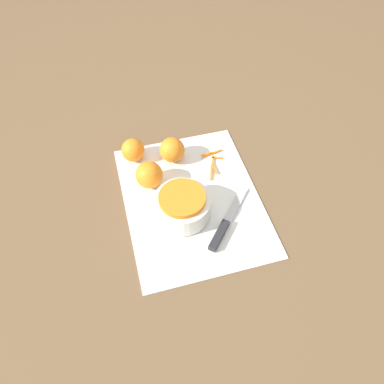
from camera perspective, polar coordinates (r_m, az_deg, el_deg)
The scene contains 8 objects.
ground_plane at distance 1.03m, azimuth 0.00°, elevation -1.22°, with size 4.00×4.00×0.00m, color brown.
cutting_board at distance 1.03m, azimuth 0.00°, elevation -1.12°, with size 0.47×0.36×0.01m.
bowl_speckled at distance 0.97m, azimuth -1.49°, elevation -2.03°, with size 0.15×0.15×0.07m.
knife at distance 0.97m, azimuth 4.76°, elevation -5.47°, with size 0.18×0.16×0.02m.
orange_left at distance 1.04m, azimuth -6.53°, elevation 2.60°, with size 0.08×0.08×0.08m.
orange_right at distance 1.10m, azimuth -3.04°, elevation 6.44°, with size 0.07×0.07×0.07m.
orange_back at distance 1.11m, azimuth -8.97°, elevation 6.33°, with size 0.07×0.07×0.07m.
peel_pile at distance 1.12m, azimuth 3.11°, elevation 4.72°, with size 0.11×0.07×0.01m.
Camera 1 is at (-0.59, 0.16, 0.83)m, focal length 35.00 mm.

